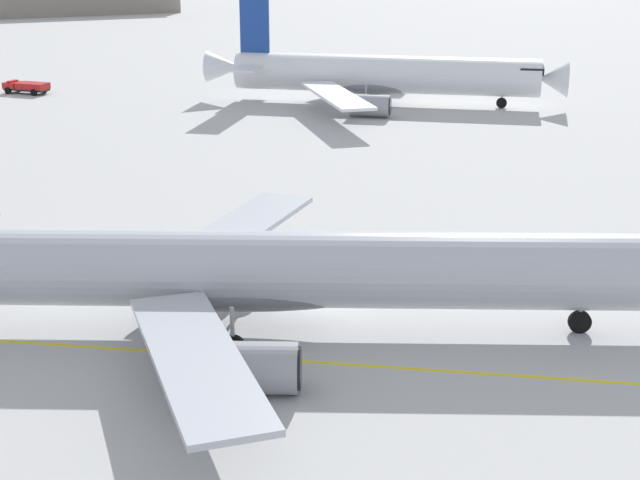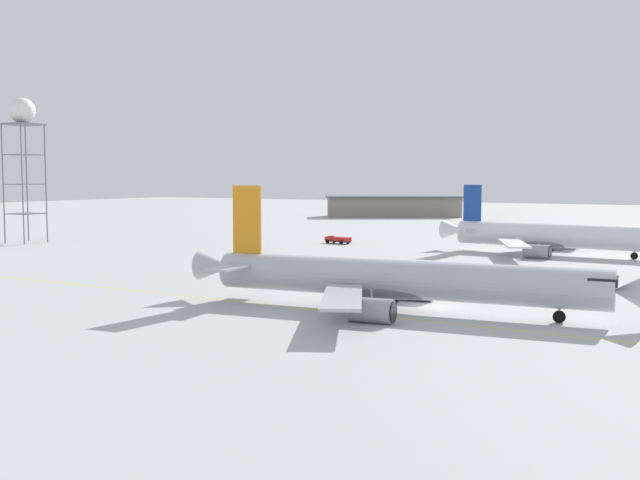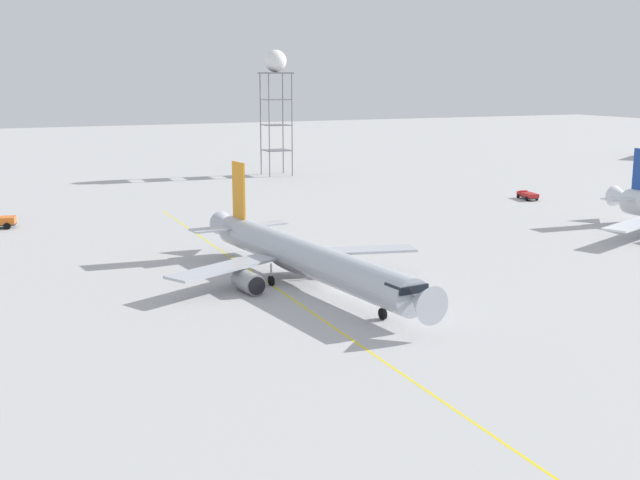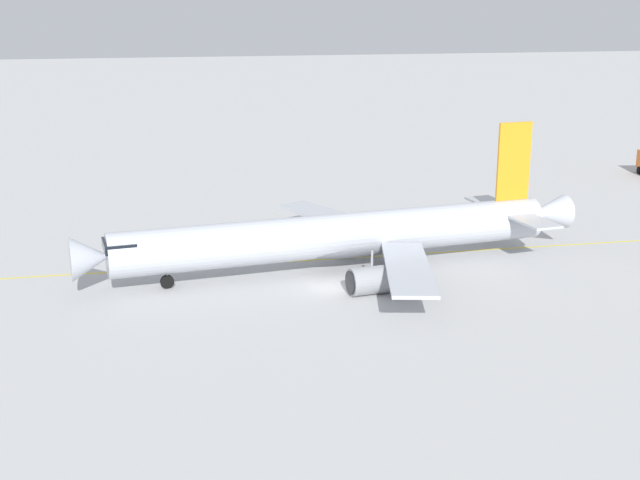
% 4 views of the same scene
% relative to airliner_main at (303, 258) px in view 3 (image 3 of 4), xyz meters
% --- Properties ---
extents(ground_plane, '(600.00, 600.00, 0.00)m').
position_rel_airliner_main_xyz_m(ground_plane, '(4.50, -2.18, -2.92)').
color(ground_plane, '#B2B2B2').
extents(airliner_main, '(30.47, 44.12, 11.88)m').
position_rel_airliner_main_xyz_m(airliner_main, '(0.00, 0.00, 0.00)').
color(airliner_main, '#B2B7C1').
rests_on(airliner_main, ground_plane).
extents(ops_pickup_truck, '(3.09, 5.49, 1.41)m').
position_rel_airliner_main_xyz_m(ops_pickup_truck, '(61.80, 39.60, -2.11)').
color(ops_pickup_truck, '#232326').
rests_on(ops_pickup_truck, ground_plane).
extents(radar_tower, '(6.28, 6.28, 27.95)m').
position_rel_airliner_main_xyz_m(radar_tower, '(33.50, 93.33, 20.44)').
color(radar_tower, slate).
rests_on(radar_tower, ground_plane).
extents(taxiway_centreline, '(2.53, 122.62, 0.01)m').
position_rel_airliner_main_xyz_m(taxiway_centreline, '(-3.37, -6.52, -2.92)').
color(taxiway_centreline, yellow).
rests_on(taxiway_centreline, ground_plane).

